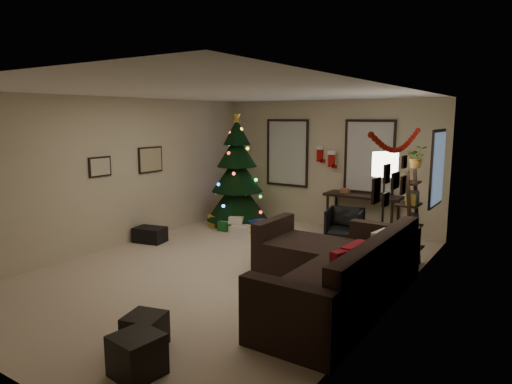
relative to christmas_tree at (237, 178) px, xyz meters
The scene contains 28 objects.
floor 3.17m from the christmas_tree, 56.52° to the right, with size 7.00×7.00×0.00m, color #C8B198.
ceiling 3.43m from the christmas_tree, 56.52° to the right, with size 7.00×7.00×0.00m, color white.
wall_back 1.96m from the christmas_tree, 31.19° to the left, with size 5.00×5.00×0.00m, color #C5B696.
wall_left 2.66m from the christmas_tree, 108.72° to the right, with size 7.00×7.00×0.00m, color #C5B696.
wall_right 4.86m from the christmas_tree, 31.04° to the right, with size 7.00×7.00×0.00m, color #C5B696.
window_back_left 1.30m from the christmas_tree, 54.09° to the left, with size 1.05×0.06×1.50m.
window_back_right 2.83m from the christmas_tree, 20.45° to the left, with size 1.05×0.06×1.50m.
window_right_wall 4.15m from the christmas_tree, ahead, with size 0.06×0.90×1.30m.
christmas_tree is the anchor object (origin of this frame).
presents 0.95m from the christmas_tree, 60.52° to the right, with size 1.50×1.01×0.30m.
sofa 4.36m from the christmas_tree, 36.71° to the right, with size 2.19×3.15×0.94m.
pillow_red_a 5.03m from the christmas_tree, 39.65° to the right, with size 0.12×0.44×0.44m, color maroon.
pillow_red_b 4.90m from the christmas_tree, 37.70° to the right, with size 0.13×0.47×0.47m, color maroon.
pillow_cream 4.37m from the christmas_tree, 27.34° to the right, with size 0.11×0.39×0.39m, color beige.
ottoman_near 5.54m from the christmas_tree, 64.11° to the right, with size 0.37×0.37×0.36m, color black.
ottoman_far 6.03m from the christmas_tree, 63.00° to the right, with size 0.41×0.41×0.39m, color black.
desk 2.70m from the christmas_tree, 15.57° to the left, with size 1.51×0.54×0.81m.
desk_chair 2.59m from the christmas_tree, ahead, with size 0.61×0.58×0.63m, color black.
bookshelf 4.04m from the christmas_tree, 11.33° to the right, with size 0.30×0.46×1.55m.
potted_plant 4.09m from the christmas_tree, 10.35° to the right, with size 0.41×0.35×0.45m, color #4C4C4C.
floor_lamp 3.82m from the christmas_tree, 17.79° to the right, with size 0.38×0.38×1.82m.
art_map 1.98m from the christmas_tree, 115.59° to the right, with size 0.04×0.60×0.50m.
art_abstract 3.06m from the christmas_tree, 105.89° to the right, with size 0.04×0.45×0.35m.
gallery 4.90m from the christmas_tree, 31.90° to the right, with size 0.03×1.25×0.54m.
garland 4.82m from the christmas_tree, 29.29° to the right, with size 0.08×1.90×0.30m, color #A5140C, non-canonical shape.
stocking_left 1.87m from the christmas_tree, 32.80° to the left, with size 0.20×0.05×0.36m.
stocking_right 2.07m from the christmas_tree, 24.58° to the left, with size 0.20×0.05×0.36m.
storage_bin 2.32m from the christmas_tree, 104.77° to the right, with size 0.57×0.38×0.28m, color black.
Camera 1 is at (4.09, -5.42, 2.35)m, focal length 31.84 mm.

